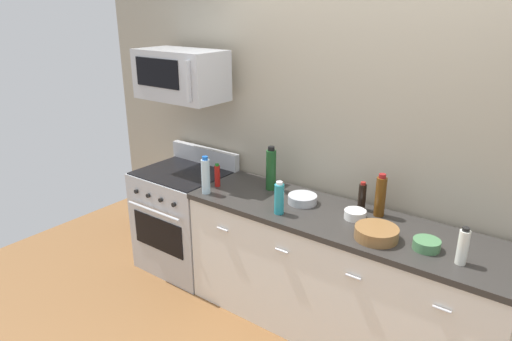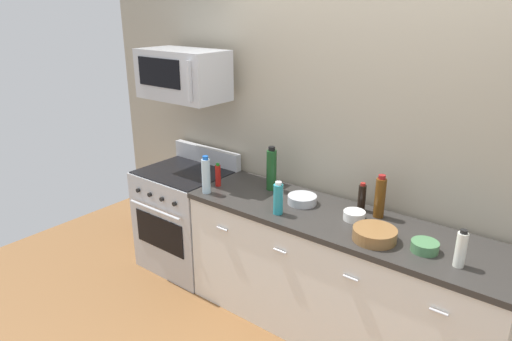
{
  "view_description": "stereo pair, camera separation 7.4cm",
  "coord_description": "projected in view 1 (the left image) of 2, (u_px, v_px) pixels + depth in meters",
  "views": [
    {
      "loc": [
        1.21,
        -2.59,
        2.29
      ],
      "look_at": [
        -0.68,
        -0.05,
        1.13
      ],
      "focal_mm": 31.94,
      "sensor_mm": 36.0,
      "label": 1
    },
    {
      "loc": [
        1.27,
        -2.55,
        2.29
      ],
      "look_at": [
        -0.68,
        -0.05,
        1.13
      ],
      "focal_mm": 31.94,
      "sensor_mm": 36.0,
      "label": 2
    }
  ],
  "objects": [
    {
      "name": "back_wall",
      "position": [
        370.0,
        143.0,
        3.26
      ],
      "size": [
        5.37,
        0.1,
        2.7
      ],
      "primitive_type": "cube",
      "color": "#9E937F",
      "rests_on": "ground_plane"
    },
    {
      "name": "bowl_green_glaze",
      "position": [
        427.0,
        244.0,
        2.69
      ],
      "size": [
        0.16,
        0.16,
        0.06
      ],
      "color": "#477A4C",
      "rests_on": "countertop_slab"
    },
    {
      "name": "bottle_dish_soap",
      "position": [
        279.0,
        198.0,
        3.13
      ],
      "size": [
        0.07,
        0.07,
        0.24
      ],
      "color": "teal",
      "rests_on": "countertop_slab"
    },
    {
      "name": "bowl_wooden_salad",
      "position": [
        376.0,
        233.0,
        2.81
      ],
      "size": [
        0.27,
        0.27,
        0.08
      ],
      "color": "brown",
      "rests_on": "countertop_slab"
    },
    {
      "name": "bowl_white_ceramic",
      "position": [
        355.0,
        214.0,
        3.08
      ],
      "size": [
        0.15,
        0.15,
        0.06
      ],
      "color": "white",
      "rests_on": "countertop_slab"
    },
    {
      "name": "bottle_soy_sauce_dark",
      "position": [
        362.0,
        196.0,
        3.2
      ],
      "size": [
        0.05,
        0.05,
        0.21
      ],
      "color": "black",
      "rests_on": "countertop_slab"
    },
    {
      "name": "counter_unit",
      "position": [
        336.0,
        276.0,
        3.26
      ],
      "size": [
        2.28,
        0.66,
        0.92
      ],
      "color": "silver",
      "rests_on": "ground_plane"
    },
    {
      "name": "microwave",
      "position": [
        181.0,
        75.0,
        3.7
      ],
      "size": [
        0.74,
        0.44,
        0.4
      ],
      "color": "#B7BABF"
    },
    {
      "name": "bottle_wine_amber",
      "position": [
        380.0,
        196.0,
        3.09
      ],
      "size": [
        0.07,
        0.07,
        0.3
      ],
      "color": "#59330F",
      "rests_on": "countertop_slab"
    },
    {
      "name": "ground_plane",
      "position": [
        333.0,
        328.0,
        3.42
      ],
      "size": [
        6.45,
        6.45,
        0.0
      ],
      "primitive_type": "plane",
      "color": "brown"
    },
    {
      "name": "bottle_wine_green",
      "position": [
        271.0,
        169.0,
        3.53
      ],
      "size": [
        0.08,
        0.08,
        0.35
      ],
      "color": "#19471E",
      "rests_on": "countertop_slab"
    },
    {
      "name": "bottle_water_clear",
      "position": [
        206.0,
        176.0,
        3.46
      ],
      "size": [
        0.07,
        0.07,
        0.3
      ],
      "color": "silver",
      "rests_on": "countertop_slab"
    },
    {
      "name": "bowl_steel_prep",
      "position": [
        302.0,
        199.0,
        3.32
      ],
      "size": [
        0.21,
        0.21,
        0.06
      ],
      "color": "#B2B5BA",
      "rests_on": "countertop_slab"
    },
    {
      "name": "range_oven",
      "position": [
        185.0,
        219.0,
        4.11
      ],
      "size": [
        0.76,
        0.69,
        1.07
      ],
      "color": "#B7BABF",
      "rests_on": "ground_plane"
    },
    {
      "name": "bottle_hot_sauce_red",
      "position": [
        217.0,
        176.0,
        3.61
      ],
      "size": [
        0.05,
        0.05,
        0.19
      ],
      "color": "#B21914",
      "rests_on": "countertop_slab"
    },
    {
      "name": "bottle_vinegar_white",
      "position": [
        463.0,
        247.0,
        2.52
      ],
      "size": [
        0.06,
        0.06,
        0.22
      ],
      "color": "silver",
      "rests_on": "countertop_slab"
    }
  ]
}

